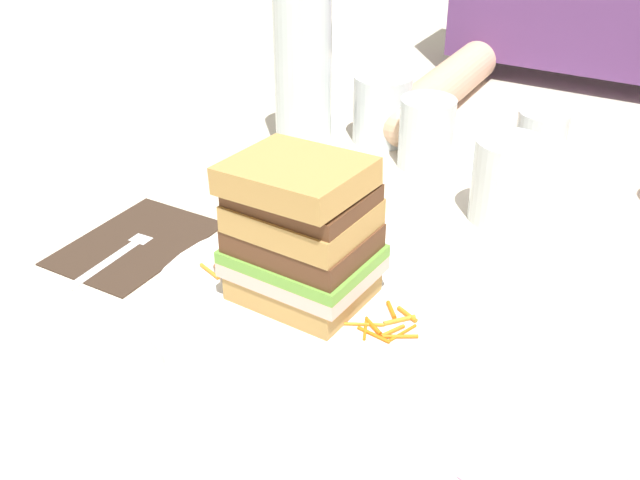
{
  "coord_description": "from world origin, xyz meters",
  "views": [
    {
      "loc": [
        0.28,
        -0.5,
        0.4
      ],
      "look_at": [
        -0.01,
        0.0,
        0.05
      ],
      "focal_mm": 42.76,
      "sensor_mm": 36.0,
      "label": 1
    }
  ],
  "objects": [
    {
      "name": "carrot_shred_1",
      "position": [
        -0.08,
        -0.02,
        0.02
      ],
      "size": [
        0.02,
        0.03,
        0.0
      ],
      "primitive_type": "cylinder",
      "rotation": [
        0.0,
        1.57,
        0.89
      ],
      "color": "orange",
      "rests_on": "main_plate"
    },
    {
      "name": "carrot_shred_0",
      "position": [
        -0.09,
        -0.03,
        0.02
      ],
      "size": [
        0.03,
        0.01,
        0.0
      ],
      "primitive_type": "cylinder",
      "rotation": [
        0.0,
        1.57,
        6.15
      ],
      "color": "orange",
      "rests_on": "main_plate"
    },
    {
      "name": "carrot_shred_8",
      "position": [
        0.08,
        -0.02,
        0.02
      ],
      "size": [
        0.02,
        0.02,
        0.0
      ],
      "primitive_type": "cylinder",
      "rotation": [
        0.0,
        1.57,
        4.0
      ],
      "color": "orange",
      "rests_on": "main_plate"
    },
    {
      "name": "carrot_shred_10",
      "position": [
        0.09,
        -0.04,
        0.02
      ],
      "size": [
        0.03,
        0.02,
        0.0
      ],
      "primitive_type": "cylinder",
      "rotation": [
        0.0,
        1.57,
        0.52
      ],
      "color": "orange",
      "rests_on": "main_plate"
    },
    {
      "name": "carrot_shred_14",
      "position": [
        0.07,
        -0.04,
        0.02
      ],
      "size": [
        0.02,
        0.02,
        0.0
      ],
      "primitive_type": "cylinder",
      "rotation": [
        0.0,
        1.57,
        2.56
      ],
      "color": "orange",
      "rests_on": "main_plate"
    },
    {
      "name": "carrot_shred_9",
      "position": [
        0.09,
        -0.04,
        0.02
      ],
      "size": [
        0.01,
        0.02,
        0.0
      ],
      "primitive_type": "cylinder",
      "rotation": [
        0.0,
        1.57,
        1.12
      ],
      "color": "orange",
      "rests_on": "main_plate"
    },
    {
      "name": "carrot_shred_7",
      "position": [
        0.07,
        -0.05,
        0.02
      ],
      "size": [
        0.03,
        0.01,
        0.0
      ],
      "primitive_type": "cylinder",
      "rotation": [
        0.0,
        1.57,
        6.12
      ],
      "color": "orange",
      "rests_on": "main_plate"
    },
    {
      "name": "main_plate",
      "position": [
        -0.01,
        -0.03,
        0.01
      ],
      "size": [
        0.27,
        0.27,
        0.01
      ],
      "primitive_type": "cylinder",
      "color": "white",
      "rests_on": "ground_plane"
    },
    {
      "name": "sandwich",
      "position": [
        -0.01,
        -0.03,
        0.08
      ],
      "size": [
        0.13,
        0.1,
        0.13
      ],
      "color": "tan",
      "rests_on": "main_plate"
    },
    {
      "name": "juice_glass",
      "position": [
        0.1,
        0.22,
        0.04
      ],
      "size": [
        0.07,
        0.07,
        0.09
      ],
      "color": "white",
      "rests_on": "ground_plane"
    },
    {
      "name": "carrot_shred_2",
      "position": [
        -0.1,
        -0.04,
        0.02
      ],
      "size": [
        0.03,
        0.01,
        0.0
      ],
      "primitive_type": "cylinder",
      "rotation": [
        0.0,
        1.57,
        2.77
      ],
      "color": "orange",
      "rests_on": "main_plate"
    },
    {
      "name": "empty_tumbler_1",
      "position": [
        -0.11,
        0.34,
        0.04
      ],
      "size": [
        0.07,
        0.07,
        0.09
      ],
      "primitive_type": "cylinder",
      "color": "silver",
      "rests_on": "ground_plane"
    },
    {
      "name": "carrot_shred_11",
      "position": [
        0.09,
        -0.04,
        0.02
      ],
      "size": [
        0.01,
        0.03,
        0.0
      ],
      "primitive_type": "cylinder",
      "rotation": [
        0.0,
        1.57,
        4.37
      ],
      "color": "orange",
      "rests_on": "main_plate"
    },
    {
      "name": "carrot_shred_3",
      "position": [
        -0.08,
        -0.03,
        0.02
      ],
      "size": [
        0.02,
        0.02,
        0.0
      ],
      "primitive_type": "cylinder",
      "rotation": [
        0.0,
        1.57,
        5.68
      ],
      "color": "orange",
      "rests_on": "main_plate"
    },
    {
      "name": "water_bottle",
      "position": [
        -0.18,
        0.26,
        0.14
      ],
      "size": [
        0.07,
        0.07,
        0.31
      ],
      "color": "silver",
      "rests_on": "ground_plane"
    },
    {
      "name": "empty_tumbler_2",
      "position": [
        0.1,
        0.35,
        0.04
      ],
      "size": [
        0.06,
        0.06,
        0.07
      ],
      "primitive_type": "cylinder",
      "color": "silver",
      "rests_on": "ground_plane"
    },
    {
      "name": "carrot_shred_5",
      "position": [
        -0.1,
        -0.01,
        0.02
      ],
      "size": [
        0.02,
        0.02,
        0.0
      ],
      "primitive_type": "cylinder",
      "rotation": [
        0.0,
        1.57,
        2.33
      ],
      "color": "orange",
      "rests_on": "main_plate"
    },
    {
      "name": "fork",
      "position": [
        -0.21,
        -0.04,
        0.0
      ],
      "size": [
        0.02,
        0.17,
        0.0
      ],
      "color": "silver",
      "rests_on": "napkin_dark"
    },
    {
      "name": "carrot_shred_6",
      "position": [
        0.09,
        -0.01,
        0.02
      ],
      "size": [
        0.02,
        0.01,
        0.0
      ],
      "primitive_type": "cylinder",
      "rotation": [
        0.0,
        1.57,
        2.68
      ],
      "color": "orange",
      "rests_on": "main_plate"
    },
    {
      "name": "napkin_dark",
      "position": [
        -0.21,
        -0.02,
        0.0
      ],
      "size": [
        0.12,
        0.16,
        0.0
      ],
      "primitive_type": "cube",
      "rotation": [
        0.0,
        0.0,
        -0.02
      ],
      "color": "#38281E",
      "rests_on": "ground_plane"
    },
    {
      "name": "napkin_pink",
      "position": [
        0.23,
        -0.11,
        0.0
      ],
      "size": [
        0.1,
        0.1,
        0.0
      ],
      "primitive_type": "cube",
      "rotation": [
        0.0,
        0.0,
        -0.22
      ],
      "color": "pink",
      "rests_on": "ground_plane"
    },
    {
      "name": "carrot_shred_15",
      "position": [
        0.06,
        -0.04,
        0.02
      ],
      "size": [
        0.03,
        0.02,
        0.0
      ],
      "primitive_type": "cylinder",
      "rotation": [
        0.0,
        1.57,
        3.6
      ],
      "color": "orange",
      "rests_on": "main_plate"
    },
    {
      "name": "empty_tumbler_0",
      "position": [
        -0.03,
        0.3,
        0.04
      ],
      "size": [
        0.07,
        0.07,
        0.08
      ],
      "primitive_type": "cylinder",
      "color": "silver",
      "rests_on": "ground_plane"
    },
    {
      "name": "carrot_shred_13",
      "position": [
        0.06,
        -0.05,
        0.02
      ],
      "size": [
        0.01,
        0.03,
        0.0
      ],
      "primitive_type": "cylinder",
      "rotation": [
        0.0,
        1.57,
        5.1
      ],
      "color": "orange",
      "rests_on": "main_plate"
    },
    {
      "name": "carrot_shred_12",
      "position": [
        0.07,
        -0.01,
        0.02
      ],
      "size": [
        0.02,
        0.02,
        0.0
      ],
      "primitive_type": "cylinder",
      "rotation": [
        0.0,
        1.57,
        5.39
      ],
      "color": "orange",
      "rests_on": "main_plate"
    },
    {
      "name": "carrot_shred_4",
      "position": [
        -0.09,
        -0.02,
        0.02
      ],
      "size": [
        0.02,
        0.01,
        0.0
      ],
      "primitive_type": "cylinder",
      "rotation": [
        0.0,
        1.57,
        3.42
      ],
      "color": "orange",
      "rests_on": "main_plate"
    },
    {
      "name": "ground_plane",
      "position": [
        0.0,
        0.0,
        0.0
      ],
      "size": [
        3.0,
        3.0,
        0.0
      ],
      "primitive_type": "plane",
      "color": "beige"
    },
    {
      "name": "knife",
      "position": [
        0.17,
        -0.04,
        0.0
      ],
      "size": [
        0.03,
        0.2,
        0.0
      ],
      "color": "silver",
      "rests_on": "ground_plane"
    }
  ]
}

